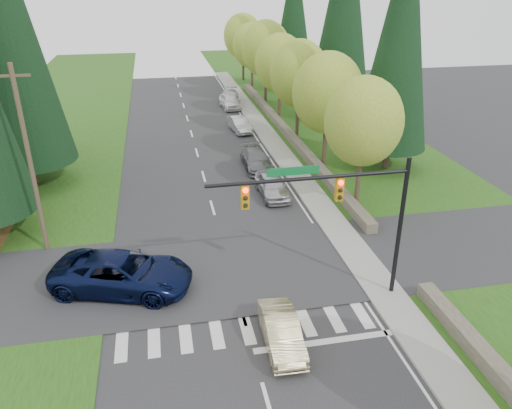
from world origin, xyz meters
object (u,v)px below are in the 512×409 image
object	(u,v)px
suv_navy	(122,273)
parked_car_c	(239,124)
sedan_champagne	(281,331)
parked_car_b	(256,159)
parked_car_e	(230,97)
parked_car_a	(272,186)
parked_car_d	(230,101)

from	to	relation	value
suv_navy	parked_car_c	xyz separation A→B (m)	(9.79, 24.58, -0.24)
sedan_champagne	parked_car_b	xyz separation A→B (m)	(2.99, 19.98, 0.05)
suv_navy	parked_car_b	size ratio (longest dim) A/B	1.36
parked_car_b	parked_car_e	world-z (taller)	parked_car_e
parked_car_e	sedan_champagne	bearing A→B (deg)	-88.78
suv_navy	parked_car_a	xyz separation A→B (m)	(9.43, 9.31, -0.17)
parked_car_b	parked_car_d	size ratio (longest dim) A/B	1.07
sedan_champagne	suv_navy	xyz separation A→B (m)	(-6.43, 5.26, 0.26)
parked_car_c	parked_car_d	distance (m)	8.98
parked_car_a	parked_car_d	bearing A→B (deg)	86.71
parked_car_b	parked_car_c	size ratio (longest dim) A/B	1.18
suv_navy	parked_car_d	world-z (taller)	suv_navy
parked_car_d	parked_car_e	xyz separation A→B (m)	(0.39, 2.17, -0.05)
sedan_champagne	parked_car_d	world-z (taller)	parked_car_d
suv_navy	parked_car_c	distance (m)	26.46
parked_car_a	parked_car_b	bearing A→B (deg)	88.59
parked_car_a	parked_car_e	distance (m)	26.43
sedan_champagne	parked_car_d	distance (m)	38.99
parked_car_a	parked_car_b	size ratio (longest dim) A/B	0.90
sedan_champagne	suv_navy	bearing A→B (deg)	142.44
parked_car_a	parked_car_d	size ratio (longest dim) A/B	0.96
parked_car_d	parked_car_e	world-z (taller)	parked_car_d
parked_car_b	parked_car_d	world-z (taller)	parked_car_d
parked_car_c	parked_car_a	bearing A→B (deg)	-98.36
parked_car_a	parked_car_c	size ratio (longest dim) A/B	1.06
parked_car_b	parked_car_e	bearing A→B (deg)	87.36
parked_car_b	parked_car_c	xyz separation A→B (m)	(0.36, 9.86, -0.02)
parked_car_d	parked_car_e	size ratio (longest dim) A/B	0.91
parked_car_a	parked_car_c	xyz separation A→B (m)	(0.36, 15.26, -0.06)
suv_navy	parked_car_a	size ratio (longest dim) A/B	1.51
parked_car_d	parked_car_e	bearing A→B (deg)	75.22
parked_car_b	parked_car_e	distance (m)	21.03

